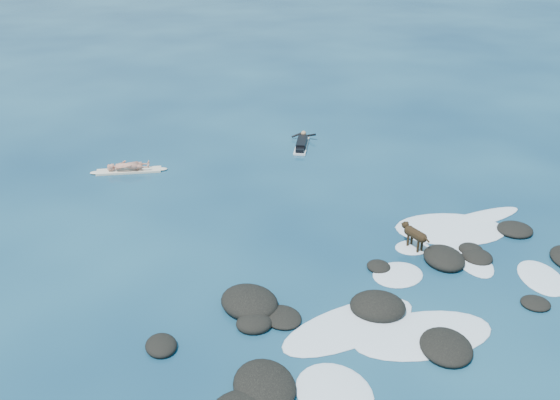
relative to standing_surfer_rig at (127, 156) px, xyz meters
name	(u,v)px	position (x,y,z in m)	size (l,w,h in m)	color
ground	(367,283)	(5.67, -9.93, -0.67)	(160.00, 160.00, 0.00)	#0A2642
reef_rocks	(370,308)	(5.16, -11.19, -0.56)	(13.35, 6.58, 0.60)	black
breaking_foam	(416,291)	(6.78, -10.70, -0.66)	(14.63, 8.57, 0.12)	white
standing_surfer_rig	(127,156)	(0.00, 0.00, 0.00)	(2.98, 0.90, 1.70)	beige
paddling_surfer_rig	(302,143)	(7.38, 0.65, -0.52)	(1.55, 2.40, 0.43)	silver
dog	(414,234)	(7.78, -8.61, -0.15)	(0.52, 1.22, 0.79)	black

